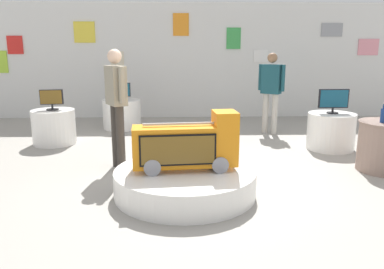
# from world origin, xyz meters

# --- Properties ---
(ground_plane) EXTENTS (30.00, 30.00, 0.00)m
(ground_plane) POSITION_xyz_m (0.00, 0.00, 0.00)
(ground_plane) COLOR #9E998E
(back_wall_display) EXTENTS (12.46, 0.13, 2.83)m
(back_wall_display) POSITION_xyz_m (-0.01, 4.88, 1.42)
(back_wall_display) COLOR silver
(back_wall_display) RESTS_ON ground
(main_display_pedestal) EXTENTS (1.70, 1.70, 0.31)m
(main_display_pedestal) POSITION_xyz_m (-0.34, -0.45, 0.15)
(main_display_pedestal) COLOR white
(main_display_pedestal) RESTS_ON ground
(novelty_firetruck_tv) EXTENTS (1.25, 0.49, 0.70)m
(novelty_firetruck_tv) POSITION_xyz_m (-0.31, -0.45, 0.60)
(novelty_firetruck_tv) COLOR gray
(novelty_firetruck_tv) RESTS_ON main_display_pedestal
(display_pedestal_left_rear) EXTENTS (0.82, 0.82, 0.63)m
(display_pedestal_left_rear) POSITION_xyz_m (-1.66, 3.49, 0.32)
(display_pedestal_left_rear) COLOR white
(display_pedestal_left_rear) RESTS_ON ground
(tv_on_left_rear) EXTENTS (0.42, 0.20, 0.37)m
(tv_on_left_rear) POSITION_xyz_m (-1.66, 3.48, 0.83)
(tv_on_left_rear) COLOR black
(tv_on_left_rear) RESTS_ON display_pedestal_left_rear
(display_pedestal_center_rear) EXTENTS (0.80, 0.80, 0.63)m
(display_pedestal_center_rear) POSITION_xyz_m (2.24, 1.58, 0.32)
(display_pedestal_center_rear) COLOR white
(display_pedestal_center_rear) RESTS_ON ground
(tv_on_center_rear) EXTENTS (0.52, 0.19, 0.42)m
(tv_on_center_rear) POSITION_xyz_m (2.24, 1.57, 0.86)
(tv_on_center_rear) COLOR black
(tv_on_center_rear) RESTS_ON display_pedestal_center_rear
(display_pedestal_right_rear) EXTENTS (0.77, 0.77, 0.63)m
(display_pedestal_right_rear) POSITION_xyz_m (-2.71, 2.12, 0.32)
(display_pedestal_right_rear) COLOR white
(display_pedestal_right_rear) RESTS_ON ground
(tv_on_right_rear) EXTENTS (0.41, 0.22, 0.37)m
(tv_on_right_rear) POSITION_xyz_m (-2.71, 2.12, 0.83)
(tv_on_right_rear) COLOR black
(tv_on_right_rear) RESTS_ON display_pedestal_right_rear
(bottle_on_side_table) EXTENTS (0.07, 0.07, 0.26)m
(bottle_on_side_table) POSITION_xyz_m (2.42, 0.31, 0.82)
(bottle_on_side_table) COLOR navy
(bottle_on_side_table) RESTS_ON side_table_round
(shopper_browsing_near_truck) EXTENTS (0.47, 0.38, 1.64)m
(shopper_browsing_near_truck) POSITION_xyz_m (1.47, 2.87, 0.96)
(shopper_browsing_near_truck) COLOR #B2ADA3
(shopper_browsing_near_truck) RESTS_ON ground
(shopper_browsing_rear) EXTENTS (0.36, 0.50, 1.72)m
(shopper_browsing_rear) POSITION_xyz_m (-1.29, 0.62, 1.01)
(shopper_browsing_rear) COLOR #38332D
(shopper_browsing_rear) RESTS_ON ground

